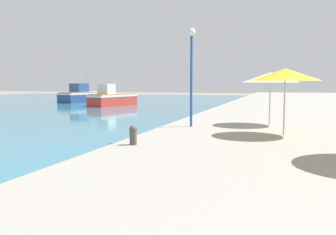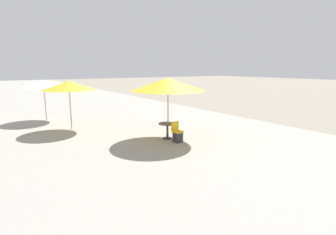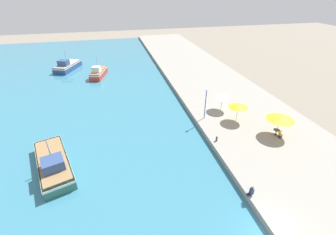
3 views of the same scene
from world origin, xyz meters
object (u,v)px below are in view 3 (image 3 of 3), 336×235
object	(u,v)px
fishing_boat_mid	(98,73)
fishing_boat_far	(67,66)
cafe_chair_left	(280,135)
person_at_quay	(251,191)
fishing_boat_near	(53,163)
cafe_umbrella_white	(238,106)
cafe_umbrella_striped	(223,96)
lamppost	(206,99)
cafe_table	(276,131)
cafe_umbrella_pink	(281,117)
mooring_bollard	(217,138)

from	to	relation	value
fishing_boat_mid	fishing_boat_far	distance (m)	9.89
cafe_chair_left	person_at_quay	xyz separation A→B (m)	(-8.56, -7.22, 0.13)
fishing_boat_near	cafe_umbrella_white	distance (m)	24.11
fishing_boat_far	cafe_umbrella_striped	size ratio (longest dim) A/B	3.19
fishing_boat_near	cafe_umbrella_striped	distance (m)	24.23
fishing_boat_far	cafe_umbrella_white	bearing A→B (deg)	-28.03
person_at_quay	lamppost	world-z (taller)	lamppost
cafe_table	fishing_boat_far	bearing A→B (deg)	129.53
cafe_umbrella_pink	mooring_bollard	world-z (taller)	cafe_umbrella_pink
fishing_boat_near	fishing_boat_mid	world-z (taller)	fishing_boat_mid
lamppost	cafe_chair_left	bearing A→B (deg)	-42.73
cafe_umbrella_striped	cafe_chair_left	xyz separation A→B (m)	(4.00, -8.73, -1.98)
fishing_boat_far	cafe_umbrella_striped	xyz separation A→B (m)	(26.18, -28.48, 2.10)
cafe_umbrella_pink	fishing_boat_far	bearing A→B (deg)	129.62
cafe_umbrella_white	mooring_bollard	xyz separation A→B (m)	(-4.78, -3.89, -2.02)
fishing_boat_mid	fishing_boat_far	xyz separation A→B (m)	(-7.28, 6.70, 0.01)
fishing_boat_near	cafe_umbrella_pink	bearing A→B (deg)	-19.77
cafe_umbrella_pink	cafe_chair_left	world-z (taller)	cafe_umbrella_pink
fishing_boat_near	cafe_chair_left	xyz separation A→B (m)	(27.06, -1.64, 0.22)
fishing_boat_near	mooring_bollard	distance (m)	18.97
person_at_quay	mooring_bollard	bearing A→B (deg)	86.90
cafe_umbrella_striped	person_at_quay	distance (m)	16.69
fishing_boat_far	lamppost	world-z (taller)	lamppost
mooring_bollard	fishing_boat_mid	bearing A→B (deg)	116.87
fishing_boat_mid	cafe_chair_left	xyz separation A→B (m)	(22.90, -30.50, 0.12)
cafe_umbrella_white	fishing_boat_near	bearing A→B (deg)	-171.53
fishing_boat_far	cafe_table	bearing A→B (deg)	-28.48
cafe_umbrella_white	cafe_chair_left	world-z (taller)	cafe_umbrella_white
fishing_boat_far	cafe_chair_left	bearing A→B (deg)	-28.96
cafe_chair_left	fishing_boat_mid	bearing A→B (deg)	-58.77
lamppost	cafe_umbrella_pink	bearing A→B (deg)	-39.45
cafe_umbrella_pink	cafe_chair_left	distance (m)	2.35
cafe_chair_left	mooring_bollard	distance (m)	8.20
fishing_boat_far	fishing_boat_mid	bearing A→B (deg)	-20.65
fishing_boat_near	lamppost	size ratio (longest dim) A/B	2.07
cafe_umbrella_pink	cafe_umbrella_white	world-z (taller)	cafe_umbrella_pink
person_at_quay	cafe_chair_left	bearing A→B (deg)	40.16
fishing_boat_mid	cafe_table	distance (m)	37.53
fishing_boat_mid	lamppost	world-z (taller)	lamppost
cafe_chair_left	person_at_quay	world-z (taller)	person_at_quay
cafe_table	cafe_chair_left	size ratio (longest dim) A/B	0.88
fishing_boat_mid	cafe_umbrella_pink	size ratio (longest dim) A/B	2.07
cafe_umbrella_pink	cafe_table	bearing A→B (deg)	-152.46
fishing_boat_near	person_at_quay	size ratio (longest dim) A/B	9.18
cafe_umbrella_striped	mooring_bollard	xyz separation A→B (m)	(-4.10, -7.43, -1.96)
fishing_boat_mid	cafe_umbrella_striped	bearing A→B (deg)	-34.09
fishing_boat_far	cafe_table	world-z (taller)	fishing_boat_far
cafe_umbrella_striped	lamppost	bearing A→B (deg)	-152.73
fishing_boat_mid	cafe_umbrella_pink	bearing A→B (deg)	-37.46
cafe_umbrella_striped	cafe_chair_left	size ratio (longest dim) A/B	2.97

